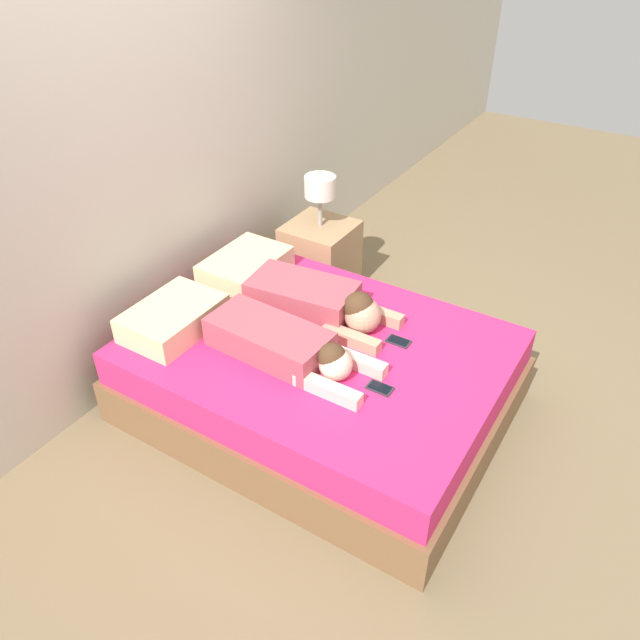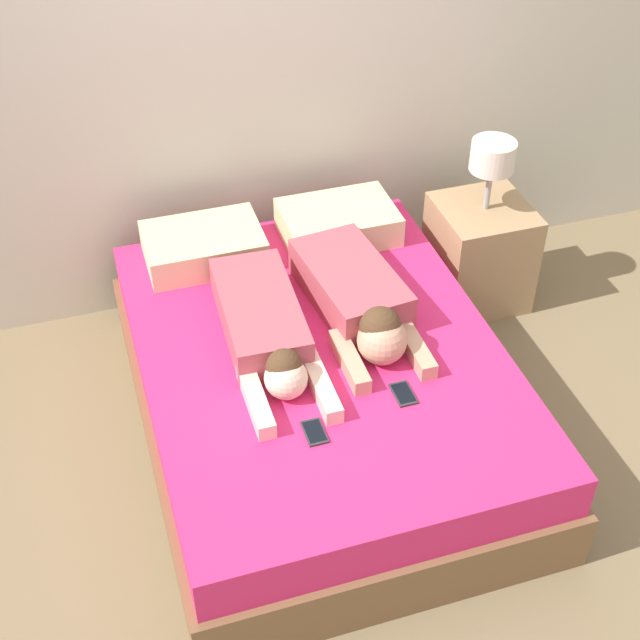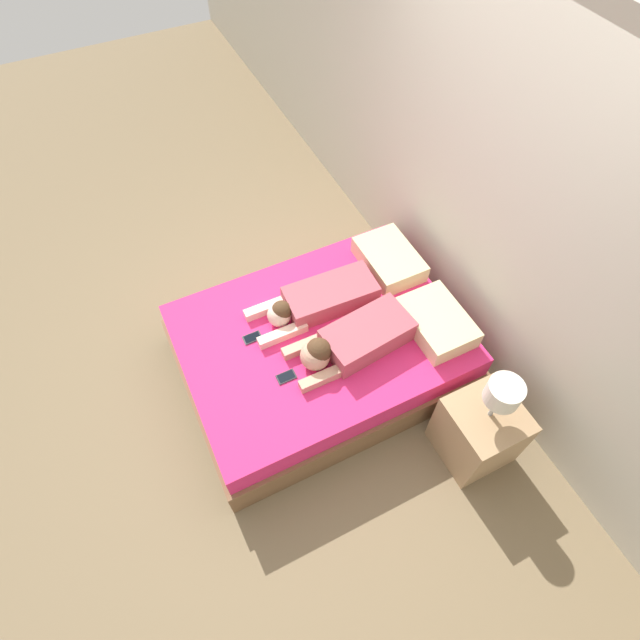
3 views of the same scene
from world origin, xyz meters
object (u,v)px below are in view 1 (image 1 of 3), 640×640
(pillow_head_left, at_px, (173,318))
(person_left, at_px, (286,345))
(bed, at_px, (320,376))
(nightstand, at_px, (320,255))
(cell_phone_left, at_px, (380,388))
(person_right, at_px, (321,302))
(cell_phone_right, at_px, (399,341))
(pillow_head_right, at_px, (246,267))

(pillow_head_left, distance_m, person_left, 0.69)
(bed, relative_size, nightstand, 2.20)
(person_left, height_order, cell_phone_left, person_left)
(person_right, bearing_deg, nightstand, 32.14)
(pillow_head_left, bearing_deg, cell_phone_right, -63.55)
(bed, xyz_separation_m, pillow_head_right, (0.33, 0.76, 0.32))
(pillow_head_left, relative_size, person_right, 0.60)
(pillow_head_left, relative_size, nightstand, 0.59)
(person_right, xyz_separation_m, cell_phone_left, (-0.38, -0.59, -0.09))
(cell_phone_left, bearing_deg, pillow_head_right, 67.82)
(pillow_head_right, height_order, person_right, person_right)
(bed, relative_size, person_right, 2.23)
(pillow_head_right, bearing_deg, cell_phone_right, -95.15)
(bed, xyz_separation_m, nightstand, (1.07, 0.67, 0.07))
(person_left, relative_size, person_right, 1.07)
(bed, height_order, cell_phone_left, cell_phone_left)
(bed, bearing_deg, pillow_head_right, 66.48)
(person_right, relative_size, nightstand, 0.98)
(person_left, distance_m, nightstand, 1.43)
(bed, height_order, pillow_head_left, pillow_head_left)
(cell_phone_left, bearing_deg, pillow_head_left, 97.77)
(pillow_head_right, distance_m, person_left, 0.87)
(person_left, bearing_deg, cell_phone_left, -85.37)
(pillow_head_left, bearing_deg, bed, -66.48)
(cell_phone_left, relative_size, nightstand, 0.14)
(cell_phone_right, bearing_deg, bed, 122.10)
(nightstand, bearing_deg, person_right, -147.86)
(cell_phone_right, bearing_deg, person_left, 134.38)
(person_right, distance_m, cell_phone_left, 0.71)
(person_left, distance_m, person_right, 0.43)
(cell_phone_right, bearing_deg, pillow_head_left, 116.45)
(cell_phone_right, bearing_deg, cell_phone_left, -167.14)
(pillow_head_left, distance_m, cell_phone_right, 1.26)
(pillow_head_left, bearing_deg, person_left, -79.78)
(cell_phone_left, bearing_deg, person_right, 56.85)
(pillow_head_left, xyz_separation_m, cell_phone_right, (0.56, -1.13, -0.07))
(person_right, bearing_deg, person_left, -173.34)
(pillow_head_left, distance_m, pillow_head_right, 0.66)
(person_right, xyz_separation_m, cell_phone_right, (0.01, -0.50, -0.09))
(pillow_head_right, bearing_deg, pillow_head_left, 180.00)
(pillow_head_right, relative_size, person_right, 0.60)
(pillow_head_right, distance_m, cell_phone_left, 1.32)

